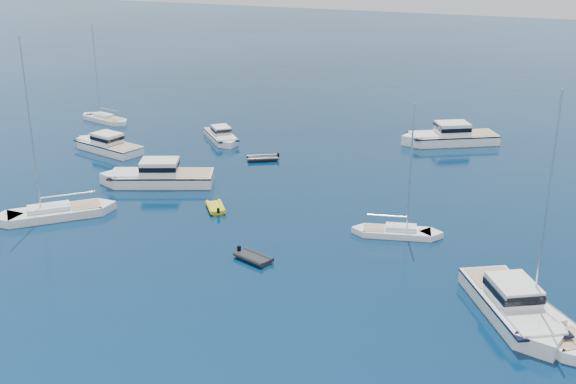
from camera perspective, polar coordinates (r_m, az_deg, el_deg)
name	(u,v)px	position (r m, az deg, el deg)	size (l,w,h in m)	color
ground	(156,366)	(44.30, -10.50, -13.47)	(400.00, 400.00, 0.00)	navy
motor_cruiser_right	(512,316)	(50.85, 17.41, -9.40)	(3.62, 11.82, 3.10)	silver
motor_cruiser_centre	(158,184)	(74.22, -10.29, 0.65)	(3.79, 12.37, 3.25)	silver
motor_cruiser_far_l	(107,151)	(86.88, -14.21, 3.21)	(3.23, 10.56, 2.77)	white
motor_cruiser_distant	(449,143)	(89.43, 12.72, 3.81)	(3.85, 12.60, 3.31)	white
motor_cruiser_horizon	(222,140)	(88.80, -5.30, 4.11)	(2.63, 8.59, 2.25)	white
sailboat_mid_r	(542,327)	(50.13, 19.56, -10.12)	(2.85, 10.94, 16.09)	white
sailboat_mid_l	(55,217)	(67.89, -18.04, -1.90)	(2.98, 11.46, 16.84)	silver
sailboat_centre	(397,235)	(61.41, 8.66, -3.43)	(2.10, 8.06, 11.85)	white
sailboat_far_l	(105,121)	(100.77, -14.38, 5.48)	(2.36, 9.08, 13.35)	silver
tender_yellow	(216,210)	(66.57, -5.78, -1.41)	(1.78, 3.15, 0.95)	#D3CE0C
tender_grey_near	(253,260)	(56.31, -2.77, -5.46)	(1.82, 3.23, 0.95)	black
tender_grey_far	(262,160)	(80.73, -2.05, 2.56)	(1.99, 3.61, 0.95)	black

